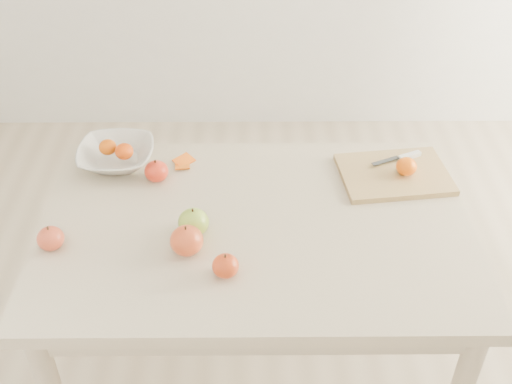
{
  "coord_description": "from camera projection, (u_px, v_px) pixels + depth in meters",
  "views": [
    {
      "loc": [
        -0.01,
        -1.35,
        1.91
      ],
      "look_at": [
        0.0,
        0.05,
        0.82
      ],
      "focal_mm": 45.0,
      "sensor_mm": 36.0,
      "label": 1
    }
  ],
  "objects": [
    {
      "name": "cutting_board",
      "position": [
        394.0,
        174.0,
        1.94
      ],
      "size": [
        0.35,
        0.27,
        0.02
      ],
      "primitive_type": "cube",
      "rotation": [
        0.0,
        0.0,
        0.12
      ],
      "color": "tan",
      "rests_on": "table"
    },
    {
      "name": "paring_knife",
      "position": [
        406.0,
        157.0,
        1.99
      ],
      "size": [
        0.16,
        0.08,
        0.01
      ],
      "color": "white",
      "rests_on": "cutting_board"
    },
    {
      "name": "apple_red_e",
      "position": [
        226.0,
        266.0,
        1.6
      ],
      "size": [
        0.07,
        0.07,
        0.06
      ],
      "primitive_type": "ellipsoid",
      "color": "#8D1604",
      "rests_on": "table"
    },
    {
      "name": "fruit_bowl",
      "position": [
        116.0,
        155.0,
        1.99
      ],
      "size": [
        0.23,
        0.23,
        0.06
      ],
      "primitive_type": "imported",
      "color": "silver",
      "rests_on": "table"
    },
    {
      "name": "board_tangerine",
      "position": [
        406.0,
        166.0,
        1.91
      ],
      "size": [
        0.06,
        0.06,
        0.05
      ],
      "primitive_type": "ellipsoid",
      "color": "orange",
      "rests_on": "cutting_board"
    },
    {
      "name": "apple_red_d",
      "position": [
        51.0,
        238.0,
        1.68
      ],
      "size": [
        0.07,
        0.07,
        0.06
      ],
      "primitive_type": "ellipsoid",
      "color": "#9E2D1B",
      "rests_on": "table"
    },
    {
      "name": "bowl_tangerine_near",
      "position": [
        108.0,
        147.0,
        1.98
      ],
      "size": [
        0.05,
        0.05,
        0.05
      ],
      "primitive_type": "ellipsoid",
      "color": "#C84907",
      "rests_on": "fruit_bowl"
    },
    {
      "name": "orange_peel_a",
      "position": [
        184.0,
        161.0,
        2.01
      ],
      "size": [
        0.07,
        0.07,
        0.01
      ],
      "primitive_type": "cube",
      "rotation": [
        0.21,
        0.0,
        0.81
      ],
      "color": "orange",
      "rests_on": "table"
    },
    {
      "name": "table",
      "position": [
        256.0,
        249.0,
        1.84
      ],
      "size": [
        1.2,
        0.8,
        0.75
      ],
      "color": "beige",
      "rests_on": "ground"
    },
    {
      "name": "apple_red_c",
      "position": [
        187.0,
        241.0,
        1.66
      ],
      "size": [
        0.09,
        0.09,
        0.08
      ],
      "primitive_type": "ellipsoid",
      "color": "maroon",
      "rests_on": "table"
    },
    {
      "name": "apple_red_a",
      "position": [
        156.0,
        171.0,
        1.91
      ],
      "size": [
        0.07,
        0.07,
        0.06
      ],
      "primitive_type": "ellipsoid",
      "color": "maroon",
      "rests_on": "table"
    },
    {
      "name": "apple_green",
      "position": [
        194.0,
        222.0,
        1.72
      ],
      "size": [
        0.08,
        0.08,
        0.08
      ],
      "primitive_type": "ellipsoid",
      "color": "#74A224",
      "rests_on": "table"
    },
    {
      "name": "bowl_tangerine_far",
      "position": [
        124.0,
        151.0,
        1.96
      ],
      "size": [
        0.06,
        0.06,
        0.05
      ],
      "primitive_type": "ellipsoid",
      "color": "#D93F07",
      "rests_on": "fruit_bowl"
    },
    {
      "name": "orange_peel_b",
      "position": [
        183.0,
        167.0,
        1.98
      ],
      "size": [
        0.05,
        0.04,
        0.01
      ],
      "primitive_type": "cube",
      "rotation": [
        -0.14,
        0.0,
        0.1
      ],
      "color": "#DA600F",
      "rests_on": "table"
    }
  ]
}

